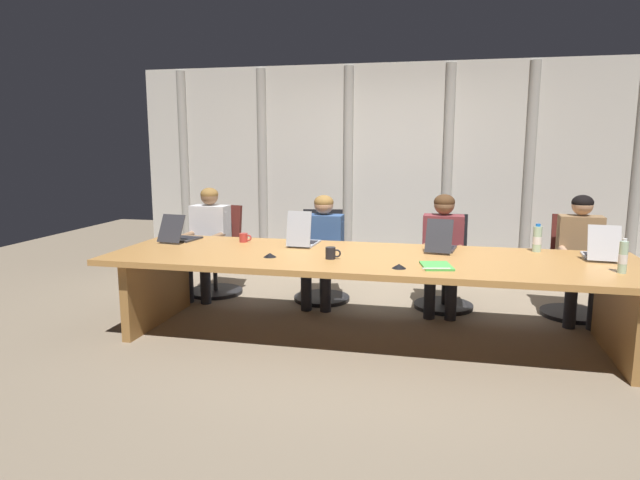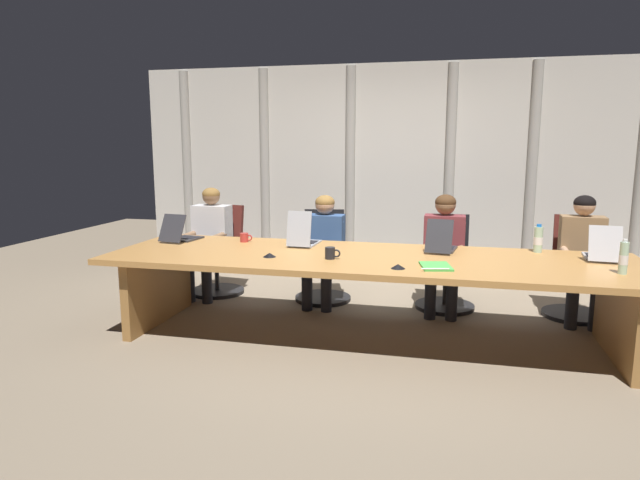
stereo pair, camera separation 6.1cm
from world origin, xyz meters
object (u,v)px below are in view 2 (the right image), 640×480
office_chair_right_mid (576,279)px  person_left_end (209,235)px  laptop_right_mid (601,253)px  conference_mic_left_side (398,266)px  laptop_left_mid (304,239)px  person_left_mid (323,242)px  conference_mic_middle (270,255)px  office_chair_left_mid (323,266)px  person_center (444,245)px  laptop_left_end (181,235)px  coffee_mug_near (245,238)px  spiral_notepad (436,266)px  coffee_mug_far (331,253)px  office_chair_left_end (219,260)px  office_chair_center (446,273)px  water_bottle_secondary (624,258)px  laptop_center (441,245)px  water_bottle_primary (538,239)px  person_right_mid (582,250)px

office_chair_right_mid → person_left_end: 3.80m
laptop_right_mid → conference_mic_left_side: laptop_right_mid is taller
laptop_left_mid → person_left_end: bearing=65.9°
person_left_mid → conference_mic_middle: person_left_mid is taller
office_chair_left_mid → conference_mic_middle: (-0.15, -1.36, 0.39)m
person_center → laptop_left_end: bearing=-74.9°
coffee_mug_near → spiral_notepad: bearing=-21.2°
office_chair_right_mid → laptop_right_mid: bearing=4.4°
laptop_left_end → laptop_right_mid: size_ratio=1.05×
laptop_left_mid → coffee_mug_far: laptop_left_mid is taller
laptop_right_mid → office_chair_left_end: laptop_right_mid is taller
laptop_left_end → office_chair_center: 2.70m
office_chair_right_mid → coffee_mug_far: bearing=-54.7°
laptop_left_end → conference_mic_middle: 1.23m
office_chair_left_mid → coffee_mug_near: office_chair_left_mid is taller
water_bottle_secondary → coffee_mug_far: bearing=179.3°
laptop_center → person_left_mid: 1.37m
laptop_right_mid → office_chair_center: size_ratio=0.46×
laptop_right_mid → coffee_mug_near: bearing=93.1°
laptop_right_mid → coffee_mug_near: laptop_right_mid is taller
laptop_left_mid → water_bottle_primary: (2.08, 0.16, 0.05)m
office_chair_right_mid → person_left_end: size_ratio=0.82×
laptop_left_mid → person_right_mid: bearing=-74.0°
water_bottle_secondary → coffee_mug_far: water_bottle_secondary is taller
laptop_left_end → water_bottle_primary: (3.32, 0.19, 0.06)m
laptop_left_end → laptop_right_mid: (3.79, -0.02, 0.00)m
laptop_center → office_chair_right_mid: size_ratio=0.47×
coffee_mug_far → spiral_notepad: (0.86, -0.12, -0.04)m
office_chair_left_mid → office_chair_right_mid: (2.54, 0.00, 0.00)m
laptop_left_mid → conference_mic_left_side: bearing=-126.6°
laptop_center → laptop_right_mid: size_ratio=1.05×
laptop_right_mid → office_chair_left_end: 3.87m
conference_mic_middle → office_chair_center: bearing=43.2°
person_left_mid → conference_mic_left_side: 1.66m
water_bottle_secondary → conference_mic_middle: water_bottle_secondary is taller
person_center → coffee_mug_far: person_center is taller
office_chair_center → person_left_mid: (-1.26, -0.16, 0.30)m
laptop_right_mid → conference_mic_left_side: (-1.59, -0.73, -0.04)m
person_right_mid → laptop_left_end: bearing=-77.7°
conference_mic_left_side → laptop_center: bearing=68.7°
laptop_left_mid → laptop_center: size_ratio=0.92×
person_left_mid → water_bottle_primary: 2.10m
water_bottle_primary → conference_mic_middle: bearing=-161.5°
conference_mic_left_side → office_chair_left_mid: bearing=121.5°
office_chair_left_end → person_left_mid: (1.25, -0.16, 0.29)m
person_center → coffee_mug_near: size_ratio=9.47×
coffee_mug_near → conference_mic_left_side: (1.56, -0.82, -0.03)m
water_bottle_primary → coffee_mug_near: (-2.69, -0.11, -0.07)m
office_chair_left_end → person_left_mid: bearing=89.4°
laptop_right_mid → laptop_left_end: bearing=94.5°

